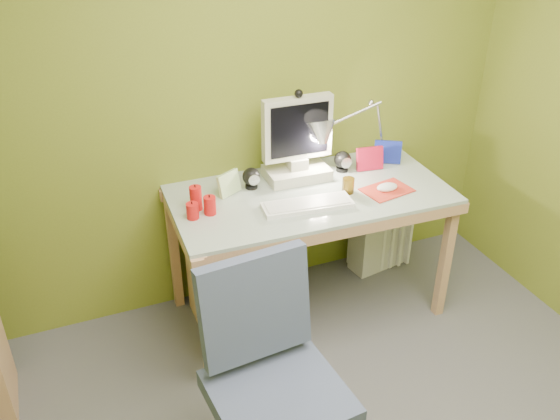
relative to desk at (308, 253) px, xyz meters
name	(u,v)px	position (x,y,z in m)	size (l,w,h in m)	color
wall_back	(237,99)	(-0.27, 0.37, 0.81)	(3.20, 0.01, 2.40)	olive
slope_ceiling	(3,104)	(-1.27, -1.23, 1.46)	(1.10, 3.20, 1.10)	white
desk	(308,253)	(0.00, 0.00, 0.00)	(1.45, 0.73, 0.78)	tan
monitor	(297,134)	(0.00, 0.18, 0.65)	(0.37, 0.22, 0.51)	beige
speaker_left	(251,178)	(-0.27, 0.16, 0.45)	(0.09, 0.09, 0.11)	black
speaker_right	(343,161)	(0.27, 0.16, 0.45)	(0.10, 0.10, 0.12)	black
keyboard	(307,205)	(-0.08, -0.14, 0.40)	(0.46, 0.15, 0.02)	white
mousepad	(387,190)	(0.38, -0.14, 0.39)	(0.25, 0.18, 0.01)	red
mouse	(387,187)	(0.38, -0.14, 0.41)	(0.12, 0.07, 0.04)	white
amber_tumbler	(348,185)	(0.18, -0.08, 0.43)	(0.06, 0.06, 0.08)	#876013
candle_cluster	(198,202)	(-0.60, 0.01, 0.45)	(0.17, 0.14, 0.12)	red
photo_frame_red	(370,159)	(0.42, 0.12, 0.45)	(0.15, 0.02, 0.13)	#BD1434
photo_frame_blue	(388,152)	(0.56, 0.16, 0.45)	(0.15, 0.02, 0.13)	#162599
photo_frame_green	(229,184)	(-0.40, 0.14, 0.45)	(0.14, 0.02, 0.12)	#B8D995
desk_lamp	(372,117)	(0.45, 0.18, 0.68)	(0.53, 0.23, 0.57)	#BDBCC1
task_chair	(278,394)	(-0.58, -0.98, 0.12)	(0.56, 0.56, 1.01)	#3B4561
radiator	(380,240)	(0.61, 0.23, -0.20)	(0.38, 0.15, 0.38)	silver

